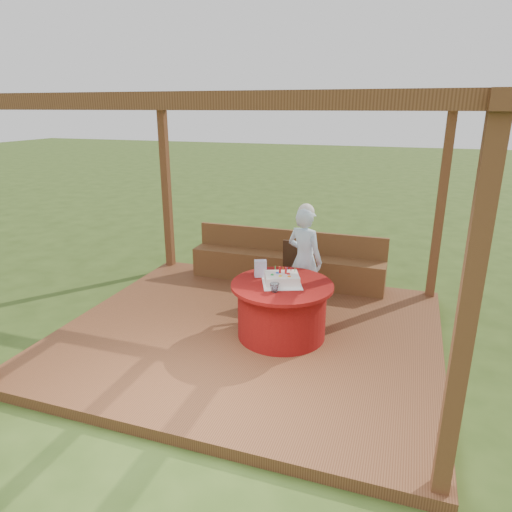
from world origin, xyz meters
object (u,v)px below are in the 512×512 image
at_px(gift_bag, 260,268).
at_px(drinking_glass, 275,288).
at_px(table, 282,309).
at_px(elderly_woman, 304,258).
at_px(bench, 286,266).
at_px(birthday_cake, 282,279).
at_px(chair, 295,270).

xyz_separation_m(gift_bag, drinking_glass, (0.30, -0.41, -0.05)).
distance_m(table, elderly_woman, 0.91).
relative_size(table, gift_bag, 5.87).
xyz_separation_m(table, drinking_glass, (-0.01, -0.27, 0.38)).
bearing_deg(bench, drinking_glass, -78.75).
relative_size(bench, birthday_cake, 5.24).
bearing_deg(elderly_woman, chair, 127.82).
relative_size(elderly_woman, gift_bag, 7.16).
relative_size(chair, elderly_woman, 0.58).
height_order(birthday_cake, gift_bag, gift_bag).
xyz_separation_m(table, chair, (-0.11, 1.05, 0.12)).
xyz_separation_m(chair, drinking_glass, (0.10, -1.32, 0.26)).
relative_size(chair, gift_bag, 4.17).
xyz_separation_m(bench, birthday_cake, (0.41, -1.73, 0.46)).
xyz_separation_m(table, birthday_cake, (-0.01, -0.00, 0.39)).
bearing_deg(drinking_glass, bench, 101.25).
bearing_deg(chair, elderly_woman, -52.18).
bearing_deg(gift_bag, drinking_glass, -77.03).
relative_size(birthday_cake, gift_bag, 2.81).
height_order(bench, birthday_cake, birthday_cake).
height_order(elderly_woman, birthday_cake, elderly_woman).
bearing_deg(table, chair, 96.04).
bearing_deg(gift_bag, birthday_cake, -48.45).
bearing_deg(elderly_woman, drinking_glass, -94.66).
relative_size(table, birthday_cake, 2.09).
distance_m(birthday_cake, drinking_glass, 0.27).
bearing_deg(bench, elderly_woman, -62.08).
height_order(table, birthday_cake, birthday_cake).
distance_m(bench, table, 1.78).
relative_size(elderly_woman, birthday_cake, 2.55).
bearing_deg(gift_bag, bench, 70.25).
height_order(bench, table, bench).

